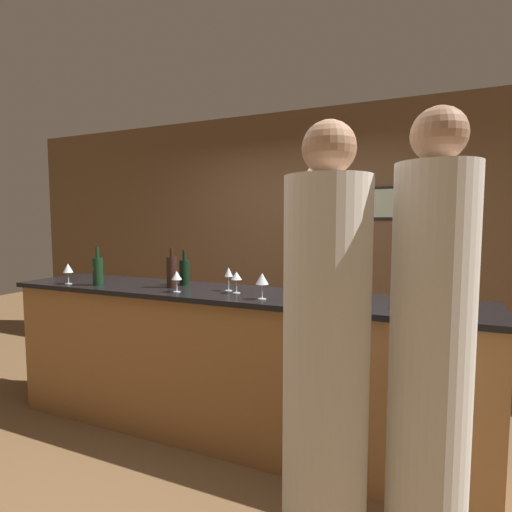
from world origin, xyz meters
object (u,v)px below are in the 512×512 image
(wine_bottle_1, at_px, (184,272))
(guest_0, at_px, (430,367))
(wine_bottle_0, at_px, (98,271))
(wine_bottle_2, at_px, (172,272))
(guest_1, at_px, (326,367))
(bartender, at_px, (318,295))

(wine_bottle_1, bearing_deg, guest_0, -25.01)
(guest_0, relative_size, wine_bottle_0, 6.80)
(guest_0, distance_m, wine_bottle_2, 1.92)
(wine_bottle_1, bearing_deg, wine_bottle_0, -156.09)
(guest_0, bearing_deg, wine_bottle_1, 154.99)
(guest_1, bearing_deg, wine_bottle_0, 161.56)
(wine_bottle_0, bearing_deg, wine_bottle_1, 23.91)
(wine_bottle_1, xyz_separation_m, wine_bottle_2, (-0.02, -0.14, 0.02))
(bartender, height_order, guest_0, bartender)
(guest_1, xyz_separation_m, wine_bottle_1, (-1.35, 0.93, 0.25))
(guest_0, bearing_deg, wine_bottle_0, 166.98)
(guest_1, bearing_deg, wine_bottle_2, 150.01)
(guest_1, distance_m, wine_bottle_0, 2.08)
(bartender, height_order, wine_bottle_0, bartender)
(wine_bottle_0, bearing_deg, bartender, 29.43)
(wine_bottle_1, distance_m, wine_bottle_2, 0.14)
(bartender, height_order, wine_bottle_1, bartender)
(wine_bottle_0, distance_m, wine_bottle_1, 0.67)
(guest_0, xyz_separation_m, wine_bottle_0, (-2.38, 0.55, 0.23))
(wine_bottle_0, height_order, wine_bottle_2, wine_bottle_2)
(guest_1, bearing_deg, wine_bottle_1, 145.46)
(guest_1, bearing_deg, guest_0, 13.88)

